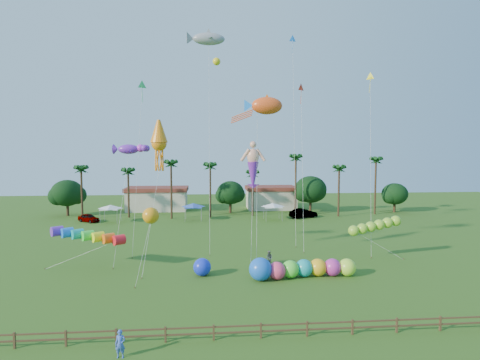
{
  "coord_description": "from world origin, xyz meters",
  "views": [
    {
      "loc": [
        -3.25,
        -28.86,
        11.73
      ],
      "look_at": [
        0.0,
        10.0,
        9.0
      ],
      "focal_mm": 28.0,
      "sensor_mm": 36.0,
      "label": 1
    }
  ],
  "objects": [
    {
      "name": "delta_kite_blue",
      "position": [
        7.88,
        20.77,
        26.08
      ],
      "size": [
        1.15,
        4.63,
        27.41
      ],
      "color": "#1A78F0",
      "rests_on": "ground"
    },
    {
      "name": "green_worm",
      "position": [
        12.5,
        10.32,
        3.34
      ],
      "size": [
        8.98,
        1.42,
        4.04
      ],
      "color": "#8BCB2D",
      "rests_on": "ground"
    },
    {
      "name": "ground",
      "position": [
        0.0,
        0.0,
        0.0
      ],
      "size": [
        160.0,
        160.0,
        0.0
      ],
      "primitive_type": "plane",
      "color": "#285116",
      "rests_on": "ground"
    },
    {
      "name": "tent_row",
      "position": [
        -6.0,
        36.33,
        2.75
      ],
      "size": [
        31.0,
        4.0,
        0.6
      ],
      "color": "white",
      "rests_on": "ground"
    },
    {
      "name": "delta_kite_yellow",
      "position": [
        16.32,
        15.66,
        20.57
      ],
      "size": [
        1.96,
        5.19,
        21.62
      ],
      "color": "yellow",
      "rests_on": "ground"
    },
    {
      "name": "buildings_row",
      "position": [
        -3.09,
        50.0,
        2.0
      ],
      "size": [
        35.0,
        7.0,
        4.0
      ],
      "color": "beige",
      "rests_on": "ground"
    },
    {
      "name": "fence",
      "position": [
        0.0,
        -6.0,
        0.61
      ],
      "size": [
        36.12,
        0.12,
        1.0
      ],
      "color": "brown",
      "rests_on": "ground"
    },
    {
      "name": "spectator_b",
      "position": [
        3.02,
        9.32,
        0.79
      ],
      "size": [
        0.93,
        0.97,
        1.57
      ],
      "primitive_type": "imported",
      "rotation": [
        0.0,
        0.0,
        -0.96
      ],
      "color": "gray",
      "rests_on": "ground"
    },
    {
      "name": "rainbow_tube",
      "position": [
        -14.19,
        9.07,
        3.1
      ],
      "size": [
        9.41,
        4.36,
        3.63
      ],
      "color": "red",
      "rests_on": "ground"
    },
    {
      "name": "caterpillar_inflatable",
      "position": [
        5.19,
        5.26,
        0.89
      ],
      "size": [
        10.5,
        2.81,
        2.13
      ],
      "rotation": [
        0.0,
        0.0,
        0.09
      ],
      "color": "#EC3E6E",
      "rests_on": "ground"
    },
    {
      "name": "shark_kite",
      "position": [
        -3.16,
        19.88,
        26.29
      ],
      "size": [
        5.78,
        8.18,
        27.28
      ],
      "color": "gray",
      "rests_on": "ground"
    },
    {
      "name": "delta_kite_red",
      "position": [
        8.58,
        18.76,
        19.8
      ],
      "size": [
        1.3,
        5.49,
        20.77
      ],
      "color": "red",
      "rests_on": "ground"
    },
    {
      "name": "spectator_a",
      "position": [
        -8.39,
        -7.58,
        0.81
      ],
      "size": [
        0.62,
        0.43,
        1.63
      ],
      "primitive_type": "imported",
      "rotation": [
        0.0,
        0.0,
        -0.07
      ],
      "color": "blue",
      "rests_on": "ground"
    },
    {
      "name": "delta_kite_green",
      "position": [
        -11.13,
        17.1,
        19.54
      ],
      "size": [
        1.43,
        4.22,
        20.5
      ],
      "color": "#2DC067",
      "rests_on": "ground"
    },
    {
      "name": "squid_kite",
      "position": [
        -8.43,
        11.03,
        12.81
      ],
      "size": [
        2.34,
        6.02,
        15.4
      ],
      "color": "orange",
      "rests_on": "ground"
    },
    {
      "name": "orange_ball_kite",
      "position": [
        -8.35,
        4.19,
        6.32
      ],
      "size": [
        2.17,
        1.46,
        7.05
      ],
      "color": "orange",
      "rests_on": "ground"
    },
    {
      "name": "tree_line",
      "position": [
        3.57,
        44.0,
        4.28
      ],
      "size": [
        69.46,
        8.91,
        11.0
      ],
      "color": "#3A2819",
      "rests_on": "ground"
    },
    {
      "name": "car_a",
      "position": [
        -23.95,
        36.91,
        0.7
      ],
      "size": [
        4.35,
        3.72,
        1.41
      ],
      "primitive_type": "imported",
      "rotation": [
        0.0,
        0.0,
        0.97
      ],
      "color": "#4C4C54",
      "rests_on": "ground"
    },
    {
      "name": "blue_ball",
      "position": [
        -3.95,
        6.62,
        0.85
      ],
      "size": [
        1.71,
        1.71,
        1.71
      ],
      "primitive_type": "sphere",
      "color": "#192FE1",
      "rests_on": "ground"
    },
    {
      "name": "fish_kite",
      "position": [
        3.18,
        12.41,
        17.03
      ],
      "size": [
        5.39,
        5.93,
        18.1
      ],
      "color": "#F04F1A",
      "rests_on": "ground"
    },
    {
      "name": "car_b",
      "position": [
        14.03,
        38.0,
        0.84
      ],
      "size": [
        5.38,
        3.11,
        1.68
      ],
      "primitive_type": "imported",
      "rotation": [
        0.0,
        0.0,
        1.85
      ],
      "color": "#4C4C54",
      "rests_on": "ground"
    },
    {
      "name": "lobster_kite",
      "position": [
        -12.18,
        13.92,
        12.25
      ],
      "size": [
        4.49,
        6.23,
        13.03
      ],
      "color": "purple",
      "rests_on": "ground"
    },
    {
      "name": "merman_kite",
      "position": [
        1.56,
        11.65,
        10.18
      ],
      "size": [
        2.48,
        4.91,
        12.65
      ],
      "color": "#F1A489",
      "rests_on": "ground"
    }
  ]
}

